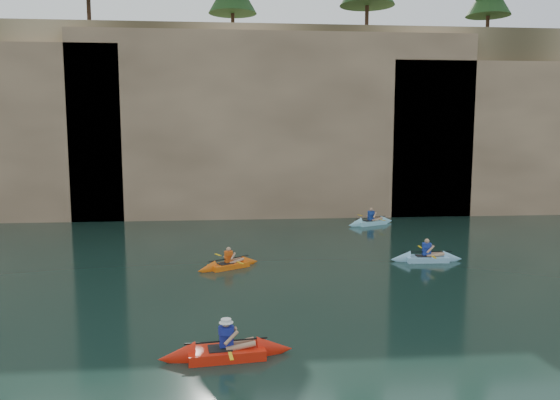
{
  "coord_description": "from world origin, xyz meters",
  "views": [
    {
      "loc": [
        -0.81,
        -10.76,
        5.35
      ],
      "look_at": [
        0.85,
        7.26,
        3.0
      ],
      "focal_mm": 35.0,
      "sensor_mm": 36.0,
      "label": 1
    }
  ],
  "objects": [
    {
      "name": "cliff_slab_center",
      "position": [
        2.0,
        22.6,
        5.7
      ],
      "size": [
        24.0,
        2.4,
        11.4
      ],
      "primitive_type": "cube",
      "color": "tan",
      "rests_on": "ground"
    },
    {
      "name": "main_kayaker",
      "position": [
        -0.94,
        1.56,
        0.16
      ],
      "size": [
        3.24,
        2.17,
        1.18
      ],
      "rotation": [
        0.0,
        0.0,
        0.12
      ],
      "color": "red",
      "rests_on": "ground"
    },
    {
      "name": "sea_cave_east",
      "position": [
        10.0,
        21.95,
        2.25
      ],
      "size": [
        5.0,
        1.0,
        4.5
      ],
      "primitive_type": "cube",
      "color": "black",
      "rests_on": "ground"
    },
    {
      "name": "sea_cave_center",
      "position": [
        -4.0,
        21.95,
        1.6
      ],
      "size": [
        3.5,
        1.0,
        3.2
      ],
      "primitive_type": "cube",
      "color": "black",
      "rests_on": "ground"
    },
    {
      "name": "kayaker_ltblue_mid",
      "position": [
        7.1,
        19.0,
        0.15
      ],
      "size": [
        3.16,
        2.18,
        1.2
      ],
      "rotation": [
        0.0,
        0.0,
        0.43
      ],
      "color": "#91DCF4",
      "rests_on": "ground"
    },
    {
      "name": "cliff",
      "position": [
        0.0,
        30.0,
        6.0
      ],
      "size": [
        70.0,
        16.0,
        12.0
      ],
      "primitive_type": "cube",
      "color": "tan",
      "rests_on": "ground"
    },
    {
      "name": "kayaker_ltblue_near",
      "position": [
        7.14,
        10.34,
        0.14
      ],
      "size": [
        2.99,
        2.31,
        1.16
      ],
      "rotation": [
        0.0,
        0.0,
        -0.05
      ],
      "color": "#8BC3E8",
      "rests_on": "ground"
    },
    {
      "name": "kayaker_orange",
      "position": [
        -0.9,
        10.01,
        0.13
      ],
      "size": [
        2.65,
        1.96,
        1.03
      ],
      "rotation": [
        0.0,
        0.0,
        0.55
      ],
      "color": "orange",
      "rests_on": "ground"
    },
    {
      "name": "ground",
      "position": [
        0.0,
        0.0,
        0.0
      ],
      "size": [
        160.0,
        160.0,
        0.0
      ],
      "primitive_type": "plane",
      "color": "black",
      "rests_on": "ground"
    }
  ]
}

